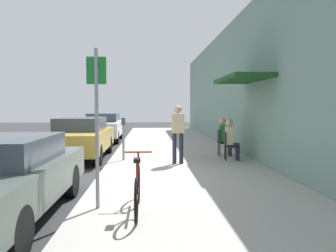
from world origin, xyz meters
name	(u,v)px	position (x,y,z in m)	size (l,w,h in m)	color
ground_plane	(99,179)	(0.00, 0.00, 0.00)	(60.00, 60.00, 0.00)	#2D2D30
sidewalk_slab	(181,162)	(2.25, 2.00, 0.06)	(4.50, 32.00, 0.12)	#9E9B93
building_facade	(259,81)	(4.64, 2.00, 2.57)	(1.40, 32.00, 5.13)	gray
parked_car_1	(81,137)	(-1.10, 3.34, 0.74)	(1.80, 4.40, 1.41)	#A58433
parked_car_2	(104,127)	(-1.10, 9.20, 0.75)	(1.80, 4.40, 1.44)	silver
parking_meter	(123,136)	(0.45, 2.19, 0.89)	(0.12, 0.10, 1.32)	slate
street_sign	(97,116)	(0.40, -2.76, 1.64)	(0.32, 0.06, 2.60)	gray
bicycle_0	(138,189)	(1.06, -3.00, 0.48)	(0.46, 1.71, 0.90)	black
cafe_chair_0	(229,144)	(3.74, 2.00, 0.62)	(0.49, 0.49, 0.87)	black
seated_patron_0	(231,138)	(3.80, 1.99, 0.82)	(0.46, 0.40, 1.29)	#232838
cafe_chair_1	(222,141)	(3.74, 2.96, 0.62)	(0.47, 0.47, 0.87)	black
seated_patron_1	(224,135)	(3.80, 2.96, 0.82)	(0.44, 0.37, 1.29)	#232838
pedestrian_standing	(178,130)	(2.09, 1.42, 1.12)	(0.36, 0.22, 1.70)	#232838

